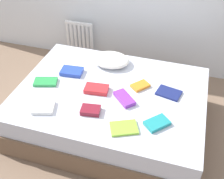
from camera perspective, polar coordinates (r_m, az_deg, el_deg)
ground_plane at (r=3.24m, az=-0.26°, el=-7.12°), size 8.00×8.00×0.00m
bed at (r=3.07m, az=-0.27°, el=-3.93°), size 2.00×1.50×0.50m
radiator at (r=4.17m, az=-6.70°, el=10.55°), size 0.42×0.04×0.50m
pillow at (r=3.28m, az=-0.24°, el=6.17°), size 0.44×0.35×0.11m
textbook_teal at (r=2.57m, az=9.31°, el=-6.89°), size 0.25×0.26×0.04m
textbook_navy at (r=2.92m, az=11.66°, el=-0.69°), size 0.27×0.22×0.02m
textbook_maroon at (r=2.65m, az=-4.45°, el=-4.29°), size 0.20×0.16×0.05m
textbook_red at (r=2.89m, az=-3.23°, el=0.10°), size 0.26×0.18×0.05m
textbook_green at (r=3.08m, az=-13.58°, el=1.56°), size 0.28×0.21×0.03m
textbook_purple at (r=2.78m, az=2.56°, el=-1.84°), size 0.26×0.26×0.04m
textbook_blue at (r=3.17m, az=-8.32°, el=3.71°), size 0.26×0.19×0.05m
textbook_white at (r=2.77m, az=-13.98°, el=-3.62°), size 0.25×0.24×0.03m
textbook_orange at (r=2.96m, az=5.87°, el=0.78°), size 0.21×0.22×0.03m
textbook_lime at (r=2.50m, az=2.47°, el=-7.95°), size 0.29×0.26×0.02m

